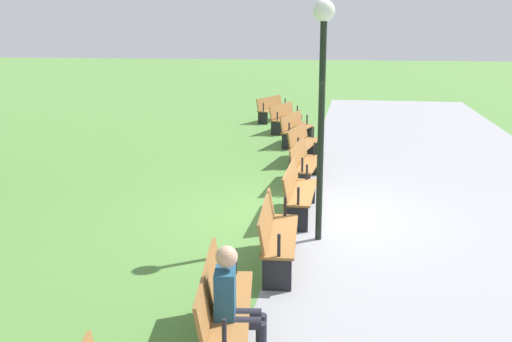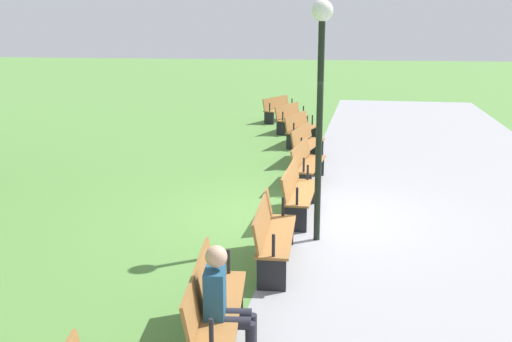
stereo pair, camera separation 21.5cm
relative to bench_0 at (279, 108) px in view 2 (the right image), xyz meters
The scene contains 12 objects.
ground_plane 11.51m from the bench_0, 10.62° to the left, with size 120.00×120.00×0.00m, color #54843D.
path_paving 12.34m from the bench_0, 23.57° to the left, with size 37.36×6.07×0.01m, color #939399.
bench_0 is the anchor object (origin of this frame).
bench_1 2.31m from the bench_0, 18.50° to the left, with size 1.87×0.97×0.89m.
bench_2 4.61m from the bench_0, 16.45° to the left, with size 1.87×0.85×0.89m.
bench_3 6.91m from the bench_0, 14.39° to the left, with size 1.86×0.73×0.89m.
bench_4 9.21m from the bench_0, 12.33° to the left, with size 1.84×0.60×0.89m.
bench_5 11.49m from the bench_0, 10.28° to the left, with size 1.81×0.47×0.89m.
bench_6 13.75m from the bench_0, ahead, with size 1.84×0.60×0.89m.
bench_7 16.00m from the bench_0, ahead, with size 1.86×0.73×0.89m.
person_seated 16.20m from the bench_0, ahead, with size 0.38×0.55×1.20m.
lamp_post 12.88m from the bench_0, 11.34° to the left, with size 0.32×0.32×3.68m.
Camera 2 is at (9.96, 1.08, 3.22)m, focal length 40.96 mm.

